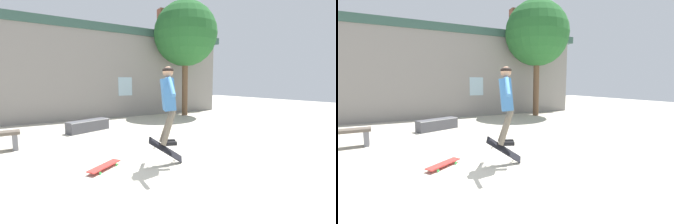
% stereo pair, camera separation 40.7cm
% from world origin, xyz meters
% --- Properties ---
extents(ground_plane, '(40.00, 40.00, 0.00)m').
position_xyz_m(ground_plane, '(0.00, 0.00, 0.00)').
color(ground_plane, beige).
extents(building_backdrop, '(15.67, 0.52, 5.56)m').
position_xyz_m(building_backdrop, '(0.03, 7.02, 2.28)').
color(building_backdrop, gray).
rests_on(building_backdrop, ground_plane).
extents(tree_right, '(3.20, 3.20, 5.74)m').
position_xyz_m(tree_right, '(4.65, 5.81, 4.12)').
color(tree_right, brown).
rests_on(tree_right, ground_plane).
extents(skate_ledge, '(1.52, 0.96, 0.40)m').
position_xyz_m(skate_ledge, '(-0.56, 4.21, 0.20)').
color(skate_ledge, '#4C4C51').
rests_on(skate_ledge, ground_plane).
extents(skater, '(0.51, 1.16, 1.54)m').
position_xyz_m(skater, '(0.15, -0.05, 1.38)').
color(skater, teal).
extents(skateboard_flipping, '(0.79, 0.30, 0.60)m').
position_xyz_m(skateboard_flipping, '(0.14, 0.01, 0.31)').
color(skateboard_flipping, black).
extents(skateboard_resting, '(0.75, 0.60, 0.08)m').
position_xyz_m(skateboard_resting, '(-1.02, 0.41, 0.07)').
color(skateboard_resting, red).
rests_on(skateboard_resting, ground_plane).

